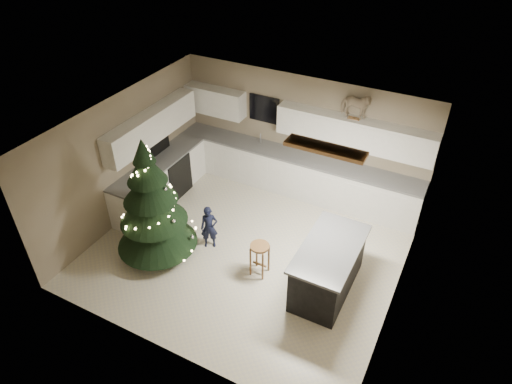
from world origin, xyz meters
TOP-DOWN VIEW (x-y plane):
  - ground_plane at (0.00, 0.00)m, footprint 5.50×5.50m
  - room_shell at (0.02, 0.00)m, footprint 5.52×5.02m
  - cabinetry at (-0.91, 1.65)m, footprint 5.50×3.20m
  - island at (1.66, -0.21)m, footprint 0.90×1.70m
  - bar_stool at (0.47, -0.41)m, footprint 0.34×0.34m
  - christmas_tree at (-1.48, -0.80)m, footprint 1.53×1.48m
  - toddler at (-0.71, -0.21)m, footprint 0.39×0.35m
  - rocking_horse at (1.11, 2.33)m, footprint 0.61×0.29m

SIDE VIEW (x-z plane):
  - ground_plane at x=0.00m, z-range 0.00..0.00m
  - toddler at x=-0.71m, z-range 0.00..0.90m
  - island at x=1.66m, z-range 0.00..0.95m
  - bar_stool at x=0.47m, z-range 0.17..0.82m
  - cabinetry at x=-0.91m, z-range -0.24..1.76m
  - christmas_tree at x=-1.48m, z-range -0.22..2.23m
  - room_shell at x=0.02m, z-range 0.44..3.05m
  - rocking_horse at x=1.11m, z-range 2.01..2.54m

